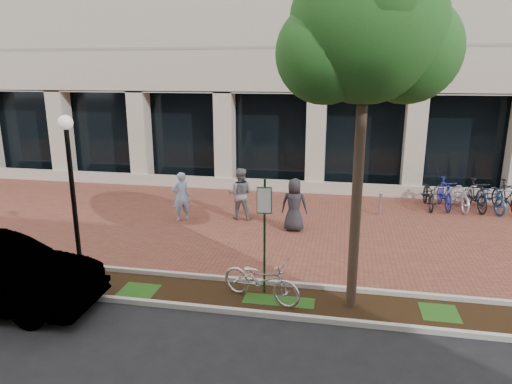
% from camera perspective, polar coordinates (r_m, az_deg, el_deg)
% --- Properties ---
extents(ground, '(120.00, 120.00, 0.00)m').
position_cam_1_polar(ground, '(15.71, -1.24, -3.90)').
color(ground, black).
rests_on(ground, ground).
extents(brick_plaza, '(40.00, 9.00, 0.01)m').
position_cam_1_polar(brick_plaza, '(15.71, -1.24, -3.88)').
color(brick_plaza, brown).
rests_on(brick_plaza, ground).
extents(planting_strip, '(40.00, 1.50, 0.01)m').
position_cam_1_polar(planting_strip, '(11.02, -7.11, -12.43)').
color(planting_strip, black).
rests_on(planting_strip, ground).
extents(curb_plaza_side, '(40.00, 0.12, 0.12)m').
position_cam_1_polar(curb_plaza_side, '(11.64, -5.97, -10.56)').
color(curb_plaza_side, '#BABAB0').
rests_on(curb_plaza_side, ground).
extents(curb_street_side, '(40.00, 0.12, 0.12)m').
position_cam_1_polar(curb_street_side, '(10.37, -8.42, -13.99)').
color(curb_street_side, '#BABAB0').
rests_on(curb_street_side, ground).
extents(parking_sign, '(0.34, 0.07, 2.75)m').
position_cam_1_polar(parking_sign, '(10.31, 1.07, -3.89)').
color(parking_sign, '#153B18').
rests_on(parking_sign, ground).
extents(lamppost, '(0.36, 0.36, 4.03)m').
position_cam_1_polar(lamppost, '(12.24, -22.01, 0.74)').
color(lamppost, black).
rests_on(lamppost, ground).
extents(street_tree, '(3.57, 2.98, 7.37)m').
position_cam_1_polar(street_tree, '(9.44, 13.90, 18.38)').
color(street_tree, '#4D392C').
rests_on(street_tree, ground).
extents(locked_bicycle, '(2.06, 1.31, 1.02)m').
position_cam_1_polar(locked_bicycle, '(10.43, 0.64, -10.85)').
color(locked_bicycle, silver).
rests_on(locked_bicycle, ground).
extents(pedestrian_left, '(0.75, 0.71, 1.72)m').
position_cam_1_polar(pedestrian_left, '(15.96, -9.32, -0.56)').
color(pedestrian_left, '#9ABAE6').
rests_on(pedestrian_left, ground).
extents(pedestrian_mid, '(0.92, 0.74, 1.83)m').
position_cam_1_polar(pedestrian_mid, '(15.90, -2.01, -0.23)').
color(pedestrian_mid, slate).
rests_on(pedestrian_mid, ground).
extents(pedestrian_right, '(0.87, 0.58, 1.75)m').
position_cam_1_polar(pedestrian_right, '(14.77, 4.80, -1.62)').
color(pedestrian_right, '#26252A').
rests_on(pedestrian_right, ground).
extents(bollard, '(0.12, 0.12, 0.88)m').
position_cam_1_polar(bollard, '(17.02, 15.28, -1.37)').
color(bollard, '#BABABF').
rests_on(bollard, ground).
extents(bike_rack_cluster, '(3.64, 2.11, 1.17)m').
position_cam_1_polar(bike_rack_cluster, '(18.83, 24.87, -0.38)').
color(bike_rack_cluster, black).
rests_on(bike_rack_cluster, ground).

